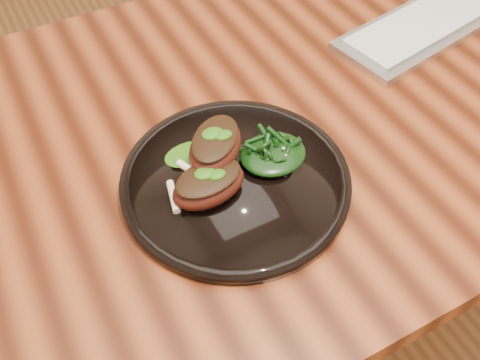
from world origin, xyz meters
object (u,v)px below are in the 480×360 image
object	(u,v)px
plate	(236,181)
greens_heap	(273,151)
keyboard	(440,17)
lamb_chop_front	(208,184)
desk	(292,136)

from	to	relation	value
plate	greens_heap	distance (m)	0.07
keyboard	lamb_chop_front	bearing A→B (deg)	-161.87
plate	greens_heap	size ratio (longest dim) A/B	3.33
lamb_chop_front	greens_heap	xyz separation A→B (m)	(0.11, 0.02, -0.01)
greens_heap	keyboard	size ratio (longest dim) A/B	0.20
desk	lamb_chop_front	size ratio (longest dim) A/B	14.30
desk	plate	world-z (taller)	plate
plate	keyboard	bearing A→B (deg)	18.51
plate	lamb_chop_front	world-z (taller)	lamb_chop_front
plate	greens_heap	bearing A→B (deg)	5.19
lamb_chop_front	greens_heap	bearing A→B (deg)	8.84
desk	lamb_chop_front	xyz separation A→B (m)	(-0.22, -0.13, 0.12)
lamb_chop_front	desk	bearing A→B (deg)	30.19
lamb_chop_front	keyboard	bearing A→B (deg)	18.13
desk	plate	distance (m)	0.23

